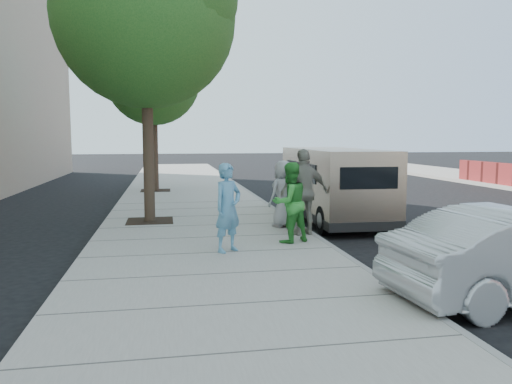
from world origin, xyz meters
The scene contains 11 objects.
ground centered at (0.00, 0.00, 0.00)m, with size 120.00×120.00×0.00m, color black.
sidewalk centered at (-1.00, 0.00, 0.07)m, with size 5.00×60.00×0.15m, color gray.
curb_face centered at (1.44, 0.00, 0.07)m, with size 0.12×60.00×0.16m, color gray.
tree_near centered at (-2.25, 2.40, 5.55)m, with size 4.62×4.60×7.53m.
tree_far centered at (-2.25, 10.00, 4.88)m, with size 3.92×3.80×6.49m.
parking_meter centered at (1.20, 0.73, 1.17)m, with size 0.30×0.20×1.40m.
van centered at (2.73, 2.35, 1.07)m, with size 1.93×5.50×2.03m.
person_officer centered at (-0.70, -1.46, 1.01)m, with size 0.62×0.41×1.71m, color #5695B7.
person_green_shirt centered at (0.68, -0.83, 0.99)m, with size 0.82×0.64×1.68m, color green.
person_gray_shirt centered at (0.97, 0.97, 0.97)m, with size 0.80×0.52×1.63m, color #99999B.
person_striped_polo centered at (1.20, -0.10, 1.12)m, with size 1.14×0.47×1.95m, color gray.
Camera 1 is at (-1.86, -10.88, 2.36)m, focal length 35.00 mm.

